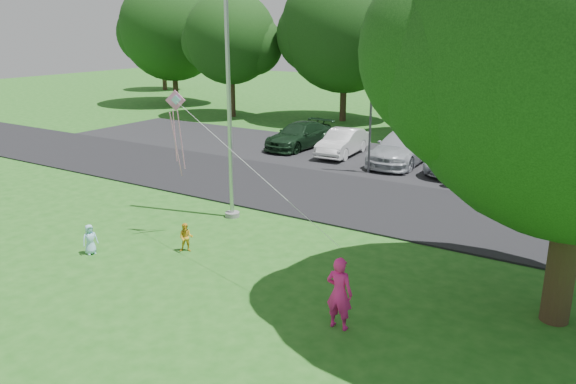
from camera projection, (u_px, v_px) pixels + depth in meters
The scene contains 12 objects.
ground at pixel (220, 299), 13.49m from camera, with size 120.00×120.00×0.00m, color #206119.
park_road at pixel (374, 203), 20.77m from camera, with size 60.00×6.00×0.06m, color black.
parking_strip at pixel (431, 167), 26.03m from camera, with size 42.00×7.00×0.06m, color black.
flagpole at pixel (229, 95), 18.15m from camera, with size 0.50×0.50×10.00m.
street_lamp at pixel (376, 102), 23.98m from camera, with size 1.44×0.58×5.28m.
trash_can at pixel (457, 177), 22.55m from camera, with size 0.60×0.60×0.96m.
tree_row at pixel (520, 37), 30.66m from camera, with size 64.35×11.94×10.88m.
parked_cars at pixel (452, 153), 25.35m from camera, with size 17.18×5.74×1.49m.
woman at pixel (339, 293), 12.01m from camera, with size 0.60×0.39×1.65m, color #F02086.
child_yellow at pixel (186, 237), 16.24m from camera, with size 0.42×0.33×0.86m, color gold.
child_blue at pixel (90, 239), 16.07m from camera, with size 0.43×0.28×0.89m, color #A6E1FF.
kite at pixel (179, 117), 16.41m from camera, with size 7.02×2.64×2.66m.
Camera 1 is at (7.93, -9.41, 6.32)m, focal length 35.00 mm.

